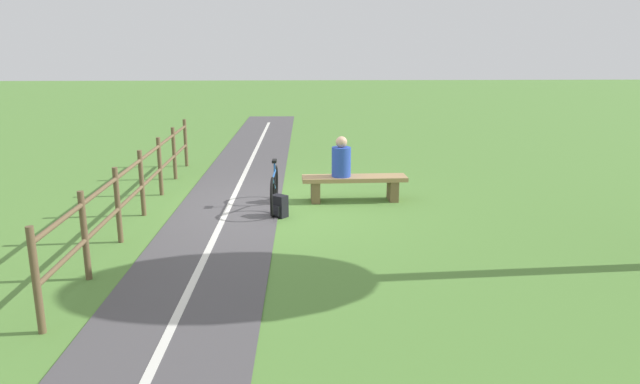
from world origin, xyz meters
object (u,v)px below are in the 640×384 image
person_seated (341,160)px  bicycle (274,189)px  backpack (279,206)px  bench (354,183)px

person_seated → bicycle: person_seated is taller
bicycle → backpack: bicycle is taller
bicycle → backpack: 0.57m
bench → bicycle: size_ratio=1.18×
person_seated → bench: bearing=-180.0°
person_seated → backpack: size_ratio=1.99×
bench → bicycle: bearing=16.7°
bench → person_seated: (0.25, 0.01, 0.47)m
backpack → bicycle: bearing=-79.5°
person_seated → bicycle: (1.24, 0.49, -0.44)m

